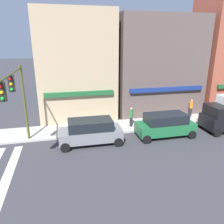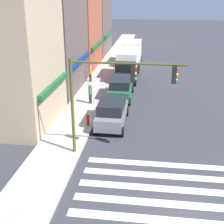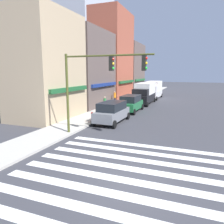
{
  "view_description": "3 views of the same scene",
  "coord_description": "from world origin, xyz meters",
  "px_view_note": "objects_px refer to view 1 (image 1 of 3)",
  "views": [
    {
      "loc": [
        8.22,
        -10.51,
        7.5
      ],
      "look_at": [
        12.02,
        6.0,
        2.0
      ],
      "focal_mm": 35.0,
      "sensor_mm": 36.0,
      "label": 1
    },
    {
      "loc": [
        -11.12,
        1.93,
        9.36
      ],
      "look_at": [
        10.05,
        4.7,
        1.0
      ],
      "focal_mm": 50.0,
      "sensor_mm": 36.0,
      "label": 2
    },
    {
      "loc": [
        -8.37,
        -2.41,
        4.61
      ],
      "look_at": [
        10.05,
        4.7,
        1.0
      ],
      "focal_mm": 35.0,
      "sensor_mm": 36.0,
      "label": 3
    }
  ],
  "objects_px": {
    "pedestrian_orange_vest": "(191,107)",
    "pedestrian_green_top": "(131,117)",
    "suv_green": "(165,125)",
    "fire_hydrant": "(80,129)",
    "traffic_signal": "(17,93)",
    "suv_grey": "(90,131)"
  },
  "relations": [
    {
      "from": "traffic_signal",
      "to": "fire_hydrant",
      "type": "bearing_deg",
      "value": 31.04
    },
    {
      "from": "pedestrian_orange_vest",
      "to": "fire_hydrant",
      "type": "xyz_separation_m",
      "value": [
        -11.51,
        -2.06,
        -0.46
      ]
    },
    {
      "from": "pedestrian_orange_vest",
      "to": "suv_grey",
      "type": "bearing_deg",
      "value": -115.11
    },
    {
      "from": "traffic_signal",
      "to": "pedestrian_green_top",
      "type": "xyz_separation_m",
      "value": [
        8.68,
        3.12,
        -3.28
      ]
    },
    {
      "from": "traffic_signal",
      "to": "fire_hydrant",
      "type": "xyz_separation_m",
      "value": [
        4.0,
        2.41,
        -3.74
      ]
    },
    {
      "from": "suv_grey",
      "to": "pedestrian_green_top",
      "type": "height_order",
      "value": "suv_grey"
    },
    {
      "from": "pedestrian_orange_vest",
      "to": "fire_hydrant",
      "type": "height_order",
      "value": "pedestrian_orange_vest"
    },
    {
      "from": "traffic_signal",
      "to": "suv_green",
      "type": "bearing_deg",
      "value": 3.75
    },
    {
      "from": "pedestrian_orange_vest",
      "to": "pedestrian_green_top",
      "type": "bearing_deg",
      "value": -123.11
    },
    {
      "from": "suv_grey",
      "to": "suv_green",
      "type": "relative_size",
      "value": 1.0
    },
    {
      "from": "pedestrian_green_top",
      "to": "suv_green",
      "type": "bearing_deg",
      "value": -31.37
    },
    {
      "from": "pedestrian_green_top",
      "to": "pedestrian_orange_vest",
      "type": "bearing_deg",
      "value": 28.15
    },
    {
      "from": "traffic_signal",
      "to": "pedestrian_orange_vest",
      "type": "distance_m",
      "value": 16.48
    },
    {
      "from": "pedestrian_orange_vest",
      "to": "suv_green",
      "type": "bearing_deg",
      "value": -95.53
    },
    {
      "from": "suv_green",
      "to": "pedestrian_orange_vest",
      "type": "height_order",
      "value": "suv_green"
    },
    {
      "from": "traffic_signal",
      "to": "suv_grey",
      "type": "distance_m",
      "value": 5.79
    },
    {
      "from": "suv_green",
      "to": "pedestrian_green_top",
      "type": "distance_m",
      "value": 3.23
    },
    {
      "from": "traffic_signal",
      "to": "pedestrian_green_top",
      "type": "height_order",
      "value": "traffic_signal"
    },
    {
      "from": "suv_green",
      "to": "fire_hydrant",
      "type": "xyz_separation_m",
      "value": [
        -6.83,
        1.7,
        -0.42
      ]
    },
    {
      "from": "traffic_signal",
      "to": "pedestrian_green_top",
      "type": "relative_size",
      "value": 3.6
    },
    {
      "from": "suv_green",
      "to": "pedestrian_orange_vest",
      "type": "xyz_separation_m",
      "value": [
        4.69,
        3.76,
        0.04
      ]
    },
    {
      "from": "fire_hydrant",
      "to": "traffic_signal",
      "type": "bearing_deg",
      "value": -148.96
    }
  ]
}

